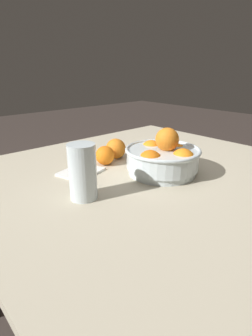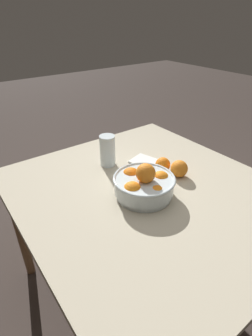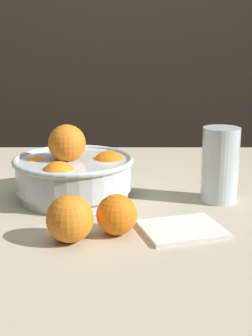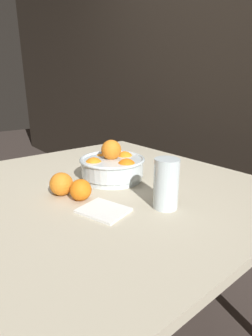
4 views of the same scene
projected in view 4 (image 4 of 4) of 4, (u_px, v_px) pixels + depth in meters
The scene contains 7 objects.
ground_plane at pixel (110, 325), 1.25m from camera, with size 12.00×12.00×0.00m, color #3D332D.
dining_table at pixel (106, 200), 1.05m from camera, with size 1.17×1.07×0.73m.
fruit_bowl at pixel (112, 166), 1.05m from camera, with size 0.26×0.26×0.16m.
juice_glass at pixel (166, 186), 0.80m from camera, with size 0.08×0.08×0.16m.
orange_loose_near_bowl at pixel (62, 184), 0.90m from camera, with size 0.08×0.08×0.08m, color orange.
orange_loose_front at pixel (81, 190), 0.86m from camera, with size 0.07×0.07×0.07m, color orange.
napkin at pixel (104, 210), 0.79m from camera, with size 0.14×0.11×0.01m, color white.
Camera 4 is at (0.79, -0.54, 1.10)m, focal length 28.00 mm.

